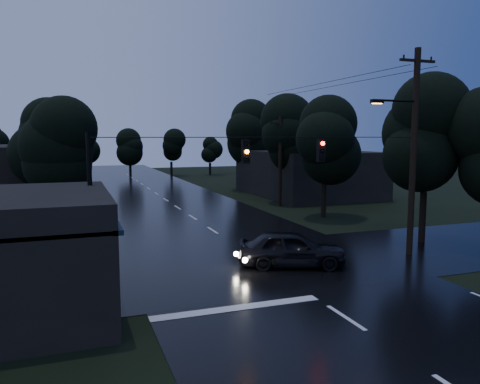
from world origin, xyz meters
TOP-DOWN VIEW (x-y plane):
  - main_road at (0.00, 30.00)m, footprint 12.00×120.00m
  - cross_street at (0.00, 12.00)m, footprint 60.00×9.00m
  - building_far_right at (14.00, 34.00)m, footprint 10.00×14.00m
  - building_far_left at (-14.00, 40.00)m, footprint 10.00×16.00m
  - utility_pole_main at (7.41, 11.00)m, footprint 3.50×0.30m
  - utility_pole_far at (8.30, 28.00)m, footprint 2.00×0.30m
  - anchor_pole_left at (-7.50, 11.00)m, footprint 0.18×0.18m
  - span_signals at (0.56, 10.99)m, footprint 15.00×0.37m
  - tree_corner_near at (10.00, 13.00)m, footprint 4.48×4.48m
  - tree_left_a at (-9.00, 22.00)m, footprint 3.92×3.92m
  - tree_left_b at (-9.60, 30.00)m, footprint 4.20×4.20m
  - tree_left_c at (-10.20, 40.00)m, footprint 4.48×4.48m
  - tree_right_a at (9.00, 22.00)m, footprint 4.20×4.20m
  - tree_right_b at (9.60, 30.00)m, footprint 4.48×4.48m
  - tree_right_c at (10.20, 40.00)m, footprint 4.76×4.76m
  - car at (1.06, 11.08)m, footprint 5.20×3.51m

SIDE VIEW (x-z plane):
  - main_road at x=0.00m, z-range -0.01..0.01m
  - cross_street at x=0.00m, z-range -0.01..0.01m
  - car at x=1.06m, z-range 0.00..1.64m
  - building_far_right at x=14.00m, z-range 0.00..4.40m
  - building_far_left at x=-14.00m, z-range 0.00..5.00m
  - anchor_pole_left at x=-7.50m, z-range 0.00..6.00m
  - utility_pole_far at x=8.30m, z-range 0.13..7.63m
  - tree_left_a at x=-9.00m, z-range 1.11..9.37m
  - span_signals at x=0.56m, z-range 4.69..5.80m
  - utility_pole_main at x=7.41m, z-range 0.26..10.26m
  - tree_left_b at x=-9.60m, z-range 1.19..10.04m
  - tree_right_a at x=9.00m, z-range 1.19..10.04m
  - tree_corner_near at x=10.00m, z-range 1.27..10.71m
  - tree_left_c at x=-10.20m, z-range 1.27..10.71m
  - tree_right_b at x=9.60m, z-range 1.27..10.71m
  - tree_right_c at x=10.20m, z-range 1.35..11.38m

